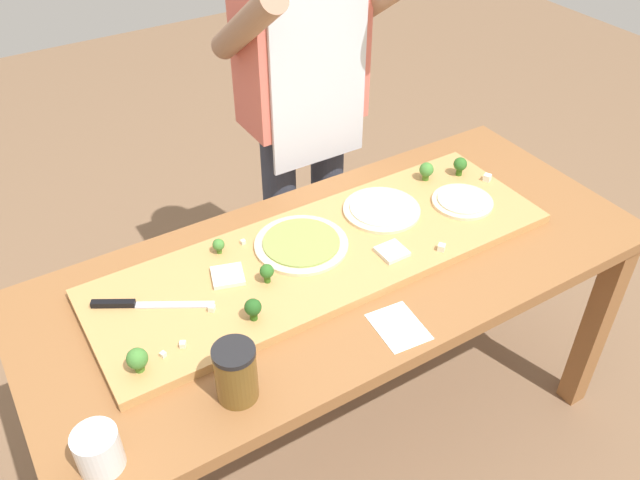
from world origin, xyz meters
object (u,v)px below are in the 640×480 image
object	(u,v)px
broccoli_floret_center_left	(426,170)
broccoli_floret_front_right	(219,245)
sauce_jar	(236,373)
cheese_crumble_c	(441,247)
cheese_crumble_b	(487,178)
chefs_knife	(135,304)
pizza_whole_pesto_green	(301,244)
pizza_slice_far_right	(228,276)
cheese_crumble_d	(163,354)
pizza_whole_white_garlic	(382,209)
pizza_slice_near_right	(392,252)
cook_center	(303,93)
cheese_crumble_e	(212,308)
recipe_note	(399,327)
broccoli_floret_back_right	(267,272)
cheese_crumble_f	(243,242)
broccoli_floret_back_left	(460,165)
broccoli_floret_front_left	(137,359)
flour_cup	(99,452)
broccoli_floret_center_right	(253,308)
pizza_whole_cheese_artichoke	(462,201)
cheese_crumble_a	(183,344)
prep_table	(341,290)

from	to	relation	value
broccoli_floret_center_left	broccoli_floret_front_right	xyz separation A→B (m)	(-0.72, 0.01, -0.01)
sauce_jar	cheese_crumble_c	bearing A→B (deg)	10.88
cheese_crumble_c	cheese_crumble_b	bearing A→B (deg)	29.17
chefs_knife	pizza_whole_pesto_green	world-z (taller)	same
pizza_slice_far_right	cheese_crumble_d	xyz separation A→B (m)	(-0.25, -0.17, 0.00)
chefs_knife	cheese_crumble_d	xyz separation A→B (m)	(-0.00, -0.20, 0.00)
pizza_whole_white_garlic	cheese_crumble_d	xyz separation A→B (m)	(-0.77, -0.20, -0.00)
pizza_slice_near_right	pizza_slice_far_right	world-z (taller)	same
chefs_knife	cook_center	size ratio (longest dim) A/B	0.16
cheese_crumble_e	recipe_note	bearing A→B (deg)	-35.41
chefs_knife	broccoli_floret_back_right	size ratio (longest dim) A/B	4.99
cheese_crumble_f	sauce_jar	size ratio (longest dim) A/B	0.08
pizza_slice_far_right	broccoli_floret_back_left	bearing A→B (deg)	4.11
pizza_slice_near_right	broccoli_floret_front_left	xyz separation A→B (m)	(-0.73, -0.03, 0.03)
broccoli_floret_back_left	flour_cup	distance (m)	1.37
cheese_crumble_e	pizza_whole_white_garlic	bearing A→B (deg)	11.26
pizza_whole_pesto_green	broccoli_floret_front_right	xyz separation A→B (m)	(-0.21, 0.09, 0.02)
broccoli_floret_front_left	broccoli_floret_center_right	size ratio (longest dim) A/B	1.03
pizza_whole_pesto_green	broccoli_floret_front_left	bearing A→B (deg)	-160.14
pizza_whole_cheese_artichoke	cook_center	bearing A→B (deg)	112.79
broccoli_floret_back_right	cheese_crumble_a	size ratio (longest dim) A/B	3.88
pizza_whole_white_garlic	prep_table	bearing A→B (deg)	-152.91
broccoli_floret_front_right	cook_center	world-z (taller)	cook_center
flour_cup	pizza_slice_near_right	bearing A→B (deg)	13.40
broccoli_floret_center_left	broccoli_floret_center_right	world-z (taller)	same
pizza_slice_far_right	cheese_crumble_f	bearing A→B (deg)	47.49
broccoli_floret_center_right	sauce_jar	bearing A→B (deg)	-127.10
broccoli_floret_back_left	cheese_crumble_b	distance (m)	0.09
flour_cup	pizza_whole_pesto_green	bearing A→B (deg)	28.39
broccoli_floret_center_right	chefs_knife	bearing A→B (deg)	139.74
broccoli_floret_center_left	cheese_crumble_d	xyz separation A→B (m)	(-0.99, -0.27, -0.03)
pizza_whole_pesto_green	cheese_crumble_d	xyz separation A→B (m)	(-0.48, -0.18, -0.00)
pizza_whole_white_garlic	broccoli_floret_back_left	distance (m)	0.33
cheese_crumble_f	broccoli_floret_back_left	bearing A→B (deg)	-3.50
cheese_crumble_d	pizza_slice_near_right	bearing A→B (deg)	2.07
cheese_crumble_b	flour_cup	distance (m)	1.40
cheese_crumble_b	chefs_knife	bearing A→B (deg)	178.20
chefs_knife	cheese_crumble_e	distance (m)	0.20
cheese_crumble_d	sauce_jar	bearing A→B (deg)	-57.76
chefs_knife	sauce_jar	distance (m)	0.38
prep_table	broccoli_floret_front_left	distance (m)	0.64
cheese_crumble_b	cook_center	distance (m)	0.65
broccoli_floret_front_left	sauce_jar	bearing A→B (deg)	-43.57
broccoli_floret_front_left	broccoli_floret_back_left	world-z (taller)	same
cheese_crumble_a	pizza_slice_near_right	bearing A→B (deg)	1.78
pizza_whole_pesto_green	broccoli_floret_back_right	world-z (taller)	broccoli_floret_back_right
broccoli_floret_front_left	sauce_jar	distance (m)	0.23
chefs_knife	cheese_crumble_d	distance (m)	0.20
pizza_slice_near_right	recipe_note	world-z (taller)	pizza_slice_near_right
pizza_slice_near_right	broccoli_floret_front_right	xyz separation A→B (m)	(-0.40, 0.25, 0.02)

